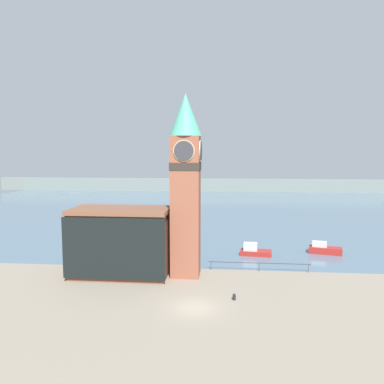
# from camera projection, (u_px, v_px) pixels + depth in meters

# --- Properties ---
(ground_plane) EXTENTS (160.00, 160.00, 0.00)m
(ground_plane) POSITION_uv_depth(u_px,v_px,m) (195.00, 308.00, 36.29)
(ground_plane) COLOR gray
(water) EXTENTS (160.00, 120.00, 0.00)m
(water) POSITION_uv_depth(u_px,v_px,m) (217.00, 205.00, 107.94)
(water) COLOR slate
(water) RESTS_ON ground_plane
(far_shoreline) EXTENTS (180.00, 3.00, 5.00)m
(far_shoreline) POSITION_uv_depth(u_px,v_px,m) (220.00, 185.00, 147.30)
(far_shoreline) COLOR slate
(far_shoreline) RESTS_ON water
(pier_railing) EXTENTS (12.86, 0.08, 1.09)m
(pier_railing) POSITION_uv_depth(u_px,v_px,m) (259.00, 264.00, 47.51)
(pier_railing) COLOR #333338
(pier_railing) RESTS_ON ground_plane
(clock_tower) EXTENTS (3.91, 3.91, 21.98)m
(clock_tower) POSITION_uv_depth(u_px,v_px,m) (186.00, 181.00, 44.95)
(clock_tower) COLOR brown
(clock_tower) RESTS_ON ground_plane
(pier_building) EXTENTS (12.01, 6.41, 8.30)m
(pier_building) POSITION_uv_depth(u_px,v_px,m) (121.00, 242.00, 45.67)
(pier_building) COLOR brown
(pier_building) RESTS_ON ground_plane
(boat_near) EXTENTS (4.73, 2.67, 1.77)m
(boat_near) POSITION_uv_depth(u_px,v_px,m) (254.00, 251.00, 55.18)
(boat_near) COLOR maroon
(boat_near) RESTS_ON water
(boat_far) EXTENTS (4.98, 2.77, 1.79)m
(boat_far) POSITION_uv_depth(u_px,v_px,m) (324.00, 249.00, 55.92)
(boat_far) COLOR maroon
(boat_far) RESTS_ON water
(mooring_bollard_near) EXTENTS (0.34, 0.34, 0.67)m
(mooring_bollard_near) POSITION_uv_depth(u_px,v_px,m) (234.00, 296.00, 38.21)
(mooring_bollard_near) COLOR black
(mooring_bollard_near) RESTS_ON ground_plane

